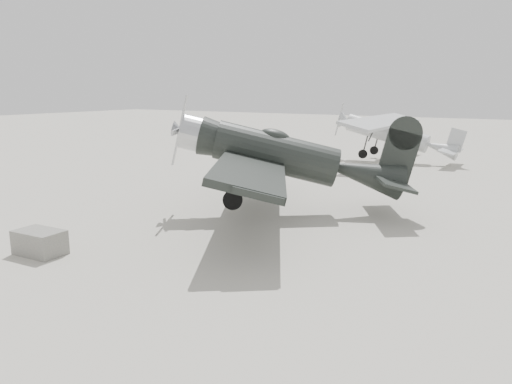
% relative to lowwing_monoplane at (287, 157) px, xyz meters
% --- Properties ---
extents(ground, '(160.00, 160.00, 0.00)m').
position_rel_lowwing_monoplane_xyz_m(ground, '(-1.41, -6.40, -2.26)').
color(ground, gray).
rests_on(ground, ground).
extents(lowwing_monoplane, '(10.42, 12.60, 4.28)m').
position_rel_lowwing_monoplane_xyz_m(lowwing_monoplane, '(0.00, 0.00, 0.00)').
color(lowwing_monoplane, black).
rests_on(lowwing_monoplane, ground).
extents(highwing_monoplane, '(8.56, 11.96, 3.42)m').
position_rel_lowwing_monoplane_xyz_m(highwing_monoplane, '(-0.74, 16.64, -0.12)').
color(highwing_monoplane, '#B1B4B6').
rests_on(highwing_monoplane, ground).
extents(equipment_block, '(1.52, 0.99, 0.74)m').
position_rel_lowwing_monoplane_xyz_m(equipment_block, '(-3.94, -8.40, -1.89)').
color(equipment_block, slate).
rests_on(equipment_block, ground).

